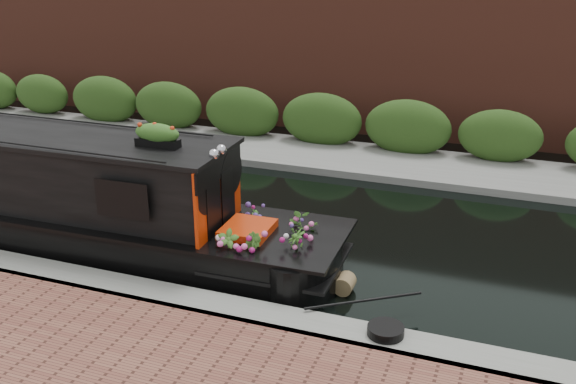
% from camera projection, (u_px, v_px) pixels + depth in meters
% --- Properties ---
extents(ground, '(80.00, 80.00, 0.00)m').
position_uv_depth(ground, '(244.00, 221.00, 12.26)').
color(ground, black).
rests_on(ground, ground).
extents(near_bank_coping, '(40.00, 0.60, 0.50)m').
position_uv_depth(near_bank_coping, '(152.00, 305.00, 9.37)').
color(near_bank_coping, gray).
rests_on(near_bank_coping, ground).
extents(far_bank_path, '(40.00, 2.40, 0.34)m').
position_uv_depth(far_bank_path, '(313.00, 158.00, 15.94)').
color(far_bank_path, slate).
rests_on(far_bank_path, ground).
extents(far_hedge, '(40.00, 1.10, 2.80)m').
position_uv_depth(far_hedge, '(323.00, 148.00, 16.73)').
color(far_hedge, '#274517').
rests_on(far_hedge, ground).
extents(far_brick_wall, '(40.00, 1.00, 8.00)m').
position_uv_depth(far_brick_wall, '(345.00, 128.00, 18.57)').
color(far_brick_wall, brown).
rests_on(far_brick_wall, ground).
extents(narrowboat, '(10.94, 2.17, 2.56)m').
position_uv_depth(narrowboat, '(30.00, 197.00, 11.35)').
color(narrowboat, black).
rests_on(narrowboat, ground).
extents(rope_fender, '(0.29, 0.32, 0.29)m').
position_uv_depth(rope_fender, '(345.00, 284.00, 9.69)').
color(rope_fender, olive).
rests_on(rope_fender, ground).
extents(coiled_mooring_rope, '(0.48, 0.48, 0.12)m').
position_uv_depth(coiled_mooring_rope, '(386.00, 331.00, 8.21)').
color(coiled_mooring_rope, black).
rests_on(coiled_mooring_rope, near_bank_coping).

